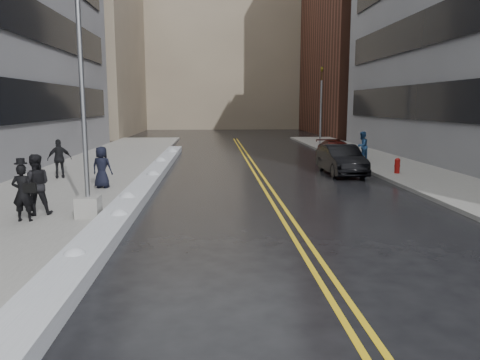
{
  "coord_description": "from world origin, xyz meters",
  "views": [
    {
      "loc": [
        0.33,
        -11.44,
        3.37
      ],
      "look_at": [
        1.06,
        1.32,
        1.3
      ],
      "focal_mm": 35.0,
      "sensor_mm": 36.0,
      "label": 1
    }
  ],
  "objects": [
    {
      "name": "pedestrian_east",
      "position": [
        8.92,
        15.11,
        0.99
      ],
      "size": [
        1.03,
        1.02,
        1.68
      ],
      "primitive_type": "imported",
      "rotation": [
        0.0,
        0.0,
        3.89
      ],
      "color": "navy",
      "rests_on": "sidewalk_east"
    },
    {
      "name": "pedestrian_b",
      "position": [
        -4.89,
        2.36,
        1.05
      ],
      "size": [
        1.04,
        0.91,
        1.8
      ],
      "primitive_type": "imported",
      "rotation": [
        0.0,
        0.0,
        3.45
      ],
      "color": "black",
      "rests_on": "sidewalk_west"
    },
    {
      "name": "snow_ridge",
      "position": [
        -2.45,
        8.0,
        0.17
      ],
      "size": [
        0.9,
        30.0,
        0.34
      ],
      "primitive_type": "cube",
      "color": "silver",
      "rests_on": "ground"
    },
    {
      "name": "building_east_far",
      "position": [
        19.0,
        42.0,
        14.0
      ],
      "size": [
        14.0,
        20.0,
        28.0
      ],
      "primitive_type": "cube",
      "color": "#562D21",
      "rests_on": "ground"
    },
    {
      "name": "ground",
      "position": [
        0.0,
        0.0,
        0.0
      ],
      "size": [
        160.0,
        160.0,
        0.0
      ],
      "primitive_type": "plane",
      "color": "black",
      "rests_on": "ground"
    },
    {
      "name": "pedestrian_c",
      "position": [
        -4.01,
        6.82,
        0.96
      ],
      "size": [
        0.89,
        0.69,
        1.62
      ],
      "primitive_type": "imported",
      "rotation": [
        0.0,
        0.0,
        2.9
      ],
      "color": "black",
      "rests_on": "sidewalk_west"
    },
    {
      "name": "car_maroon",
      "position": [
        7.5,
        15.42,
        0.63
      ],
      "size": [
        1.79,
        4.36,
        1.26
      ],
      "primitive_type": "imported",
      "rotation": [
        0.0,
        0.0,
        -0.0
      ],
      "color": "#3E0C09",
      "rests_on": "ground"
    },
    {
      "name": "lane_line_left",
      "position": [
        2.35,
        10.0,
        0.0
      ],
      "size": [
        0.12,
        50.0,
        0.01
      ],
      "primitive_type": "cube",
      "color": "gold",
      "rests_on": "ground"
    },
    {
      "name": "car_black",
      "position": [
        6.52,
        10.78,
        0.72
      ],
      "size": [
        1.57,
        4.37,
        1.43
      ],
      "primitive_type": "imported",
      "rotation": [
        0.0,
        0.0,
        0.01
      ],
      "color": "black",
      "rests_on": "ground"
    },
    {
      "name": "fire_hydrant",
      "position": [
        9.0,
        10.0,
        0.55
      ],
      "size": [
        0.26,
        0.26,
        0.73
      ],
      "color": "maroon",
      "rests_on": "sidewalk_east"
    },
    {
      "name": "sidewalk_west",
      "position": [
        -5.75,
        10.0,
        0.07
      ],
      "size": [
        5.5,
        50.0,
        0.15
      ],
      "primitive_type": "cube",
      "color": "gray",
      "rests_on": "ground"
    },
    {
      "name": "pedestrian_fedora",
      "position": [
        -4.95,
        1.59,
        0.95
      ],
      "size": [
        0.59,
        0.39,
        1.61
      ],
      "primitive_type": "imported",
      "rotation": [
        0.0,
        0.0,
        3.16
      ],
      "color": "black",
      "rests_on": "sidewalk_west"
    },
    {
      "name": "lane_line_right",
      "position": [
        2.65,
        10.0,
        0.0
      ],
      "size": [
        0.12,
        50.0,
        0.01
      ],
      "primitive_type": "cube",
      "color": "gold",
      "rests_on": "ground"
    },
    {
      "name": "lamppost",
      "position": [
        -3.3,
        2.0,
        2.53
      ],
      "size": [
        0.65,
        0.65,
        7.62
      ],
      "color": "gray",
      "rests_on": "sidewalk_west"
    },
    {
      "name": "sidewalk_east",
      "position": [
        10.0,
        10.0,
        0.07
      ],
      "size": [
        4.0,
        50.0,
        0.15
      ],
      "primitive_type": "cube",
      "color": "gray",
      "rests_on": "ground"
    },
    {
      "name": "building_far",
      "position": [
        2.0,
        60.0,
        11.0
      ],
      "size": [
        36.0,
        16.0,
        22.0
      ],
      "primitive_type": "cube",
      "color": "gray",
      "rests_on": "ground"
    },
    {
      "name": "building_west_far",
      "position": [
        -15.5,
        44.0,
        9.0
      ],
      "size": [
        14.0,
        22.0,
        18.0
      ],
      "primitive_type": "cube",
      "color": "gray",
      "rests_on": "ground"
    },
    {
      "name": "pedestrian_d",
      "position": [
        -6.44,
        9.41,
        1.01
      ],
      "size": [
        1.09,
        0.75,
        1.71
      ],
      "primitive_type": "imported",
      "rotation": [
        0.0,
        0.0,
        3.5
      ],
      "color": "black",
      "rests_on": "sidewalk_west"
    },
    {
      "name": "traffic_signal",
      "position": [
        8.5,
        24.0,
        3.4
      ],
      "size": [
        0.16,
        0.2,
        6.0
      ],
      "color": "gray",
      "rests_on": "sidewalk_east"
    }
  ]
}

